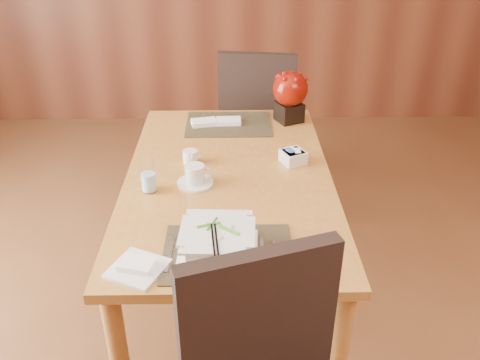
{
  "coord_description": "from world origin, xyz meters",
  "views": [
    {
      "loc": [
        0.02,
        -1.34,
        1.85
      ],
      "look_at": [
        0.05,
        0.35,
        0.87
      ],
      "focal_mm": 38.0,
      "sensor_mm": 36.0,
      "label": 1
    }
  ],
  "objects_px": {
    "coffee_cup": "(195,176)",
    "creamer_jug": "(190,157)",
    "soup_setting": "(218,244)",
    "far_chair": "(258,118)",
    "water_glass": "(148,175)",
    "bread_plate": "(138,268)",
    "berry_decor": "(290,94)",
    "dining_table": "(229,194)",
    "sugar_caddy": "(293,157)"
  },
  "relations": [
    {
      "from": "berry_decor",
      "to": "bread_plate",
      "type": "height_order",
      "value": "berry_decor"
    },
    {
      "from": "dining_table",
      "to": "water_glass",
      "type": "distance_m",
      "value": 0.39
    },
    {
      "from": "bread_plate",
      "to": "coffee_cup",
      "type": "bearing_deg",
      "value": 74.19
    },
    {
      "from": "dining_table",
      "to": "coffee_cup",
      "type": "xyz_separation_m",
      "value": [
        -0.14,
        -0.07,
        0.13
      ]
    },
    {
      "from": "coffee_cup",
      "to": "creamer_jug",
      "type": "distance_m",
      "value": 0.19
    },
    {
      "from": "dining_table",
      "to": "bread_plate",
      "type": "relative_size",
      "value": 8.93
    },
    {
      "from": "coffee_cup",
      "to": "bread_plate",
      "type": "bearing_deg",
      "value": -105.81
    },
    {
      "from": "berry_decor",
      "to": "sugar_caddy",
      "type": "bearing_deg",
      "value": -93.5
    },
    {
      "from": "sugar_caddy",
      "to": "far_chair",
      "type": "relative_size",
      "value": 0.1
    },
    {
      "from": "soup_setting",
      "to": "creamer_jug",
      "type": "distance_m",
      "value": 0.7
    },
    {
      "from": "creamer_jug",
      "to": "berry_decor",
      "type": "height_order",
      "value": "berry_decor"
    },
    {
      "from": "water_glass",
      "to": "far_chair",
      "type": "xyz_separation_m",
      "value": [
        0.51,
        1.16,
        -0.25
      ]
    },
    {
      "from": "water_glass",
      "to": "far_chair",
      "type": "bearing_deg",
      "value": 66.23
    },
    {
      "from": "creamer_jug",
      "to": "far_chair",
      "type": "distance_m",
      "value": 1.0
    },
    {
      "from": "far_chair",
      "to": "coffee_cup",
      "type": "bearing_deg",
      "value": 80.86
    },
    {
      "from": "coffee_cup",
      "to": "far_chair",
      "type": "height_order",
      "value": "far_chair"
    },
    {
      "from": "coffee_cup",
      "to": "creamer_jug",
      "type": "bearing_deg",
      "value": 100.11
    },
    {
      "from": "dining_table",
      "to": "sugar_caddy",
      "type": "height_order",
      "value": "sugar_caddy"
    },
    {
      "from": "water_glass",
      "to": "far_chair",
      "type": "distance_m",
      "value": 1.29
    },
    {
      "from": "soup_setting",
      "to": "creamer_jug",
      "type": "xyz_separation_m",
      "value": [
        -0.14,
        0.68,
        -0.02
      ]
    },
    {
      "from": "creamer_jug",
      "to": "berry_decor",
      "type": "bearing_deg",
      "value": 20.33
    },
    {
      "from": "berry_decor",
      "to": "far_chair",
      "type": "relative_size",
      "value": 0.27
    },
    {
      "from": "coffee_cup",
      "to": "sugar_caddy",
      "type": "xyz_separation_m",
      "value": [
        0.44,
        0.19,
        -0.01
      ]
    },
    {
      "from": "soup_setting",
      "to": "water_glass",
      "type": "distance_m",
      "value": 0.53
    },
    {
      "from": "soup_setting",
      "to": "sugar_caddy",
      "type": "distance_m",
      "value": 0.76
    },
    {
      "from": "sugar_caddy",
      "to": "coffee_cup",
      "type": "bearing_deg",
      "value": -156.96
    },
    {
      "from": "soup_setting",
      "to": "far_chair",
      "type": "distance_m",
      "value": 1.63
    },
    {
      "from": "sugar_caddy",
      "to": "berry_decor",
      "type": "height_order",
      "value": "berry_decor"
    },
    {
      "from": "coffee_cup",
      "to": "bread_plate",
      "type": "relative_size",
      "value": 0.92
    },
    {
      "from": "soup_setting",
      "to": "coffee_cup",
      "type": "bearing_deg",
      "value": 104.87
    },
    {
      "from": "sugar_caddy",
      "to": "far_chair",
      "type": "bearing_deg",
      "value": 96.92
    },
    {
      "from": "soup_setting",
      "to": "bread_plate",
      "type": "relative_size",
      "value": 1.69
    },
    {
      "from": "dining_table",
      "to": "soup_setting",
      "type": "height_order",
      "value": "soup_setting"
    },
    {
      "from": "berry_decor",
      "to": "soup_setting",
      "type": "bearing_deg",
      "value": -107.23
    },
    {
      "from": "berry_decor",
      "to": "far_chair",
      "type": "distance_m",
      "value": 0.57
    },
    {
      "from": "soup_setting",
      "to": "berry_decor",
      "type": "bearing_deg",
      "value": 75.53
    },
    {
      "from": "sugar_caddy",
      "to": "bread_plate",
      "type": "height_order",
      "value": "sugar_caddy"
    },
    {
      "from": "creamer_jug",
      "to": "water_glass",
      "type": "bearing_deg",
      "value": -145.36
    },
    {
      "from": "berry_decor",
      "to": "creamer_jug",
      "type": "bearing_deg",
      "value": -136.39
    },
    {
      "from": "dining_table",
      "to": "water_glass",
      "type": "xyz_separation_m",
      "value": [
        -0.33,
        -0.13,
        0.17
      ]
    },
    {
      "from": "coffee_cup",
      "to": "water_glass",
      "type": "relative_size",
      "value": 1.02
    },
    {
      "from": "soup_setting",
      "to": "coffee_cup",
      "type": "distance_m",
      "value": 0.5
    },
    {
      "from": "dining_table",
      "to": "coffee_cup",
      "type": "bearing_deg",
      "value": -153.01
    },
    {
      "from": "bread_plate",
      "to": "berry_decor",
      "type": "bearing_deg",
      "value": 63.03
    },
    {
      "from": "bread_plate",
      "to": "creamer_jug",
      "type": "bearing_deg",
      "value": 80.6
    },
    {
      "from": "coffee_cup",
      "to": "berry_decor",
      "type": "bearing_deg",
      "value": 55.09
    },
    {
      "from": "water_glass",
      "to": "bread_plate",
      "type": "height_order",
      "value": "water_glass"
    },
    {
      "from": "sugar_caddy",
      "to": "bread_plate",
      "type": "distance_m",
      "value": 0.95
    },
    {
      "from": "creamer_jug",
      "to": "bread_plate",
      "type": "xyz_separation_m",
      "value": [
        -0.12,
        -0.75,
        -0.03
      ]
    },
    {
      "from": "dining_table",
      "to": "coffee_cup",
      "type": "distance_m",
      "value": 0.21
    }
  ]
}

